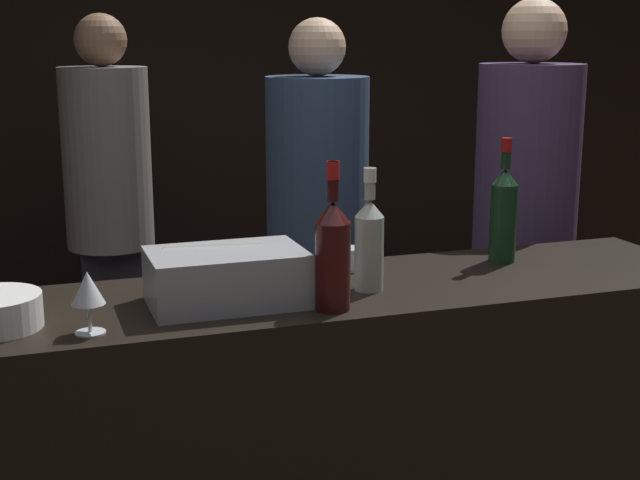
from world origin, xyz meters
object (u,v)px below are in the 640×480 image
object	(u,v)px
wine_glass	(88,290)
person_blond_tee	(524,235)
ice_bin_with_bottles	(226,274)
red_wine_bottle_tall	(333,252)
person_in_hoodie	(317,226)
red_wine_bottle_burgundy	(504,212)
candle_votive	(352,259)
person_grey_polo	(109,205)
white_wine_bottle	(369,241)

from	to	relation	value
wine_glass	person_blond_tee	world-z (taller)	person_blond_tee
ice_bin_with_bottles	wine_glass	bearing A→B (deg)	-160.02
red_wine_bottle_tall	person_in_hoodie	size ratio (longest dim) A/B	0.20
red_wine_bottle_burgundy	wine_glass	bearing A→B (deg)	-166.99
ice_bin_with_bottles	red_wine_bottle_tall	xyz separation A→B (m)	(0.22, -0.12, 0.06)
person_blond_tee	red_wine_bottle_tall	bearing A→B (deg)	50.37
wine_glass	red_wine_bottle_burgundy	xyz separation A→B (m)	(1.15, 0.27, 0.05)
red_wine_bottle_burgundy	person_in_hoodie	distance (m)	1.03
wine_glass	person_in_hoodie	xyz separation A→B (m)	(0.94, 1.25, -0.18)
candle_votive	red_wine_bottle_burgundy	xyz separation A→B (m)	(0.43, -0.05, 0.11)
red_wine_bottle_tall	person_blond_tee	size ratio (longest dim) A/B	0.19
red_wine_bottle_burgundy	person_grey_polo	distance (m)	1.84
candle_votive	person_blond_tee	xyz separation A→B (m)	(0.78, 0.39, -0.07)
candle_votive	white_wine_bottle	size ratio (longest dim) A/B	0.22
white_wine_bottle	candle_votive	bearing A→B (deg)	81.43
person_in_hoodie	person_blond_tee	bearing A→B (deg)	88.65
person_in_hoodie	person_grey_polo	size ratio (longest dim) A/B	0.99
person_blond_tee	candle_votive	bearing A→B (deg)	40.07
ice_bin_with_bottles	person_grey_polo	xyz separation A→B (m)	(-0.10, 1.73, -0.14)
red_wine_bottle_burgundy	person_grey_polo	xyz separation A→B (m)	(-0.92, 1.58, -0.21)
candle_votive	person_blond_tee	bearing A→B (deg)	26.68
wine_glass	person_in_hoodie	distance (m)	1.58
red_wine_bottle_burgundy	person_in_hoodie	xyz separation A→B (m)	(-0.21, 0.99, -0.23)
red_wine_bottle_burgundy	person_blond_tee	world-z (taller)	person_blond_tee
candle_votive	person_grey_polo	bearing A→B (deg)	107.83
wine_glass	person_blond_tee	xyz separation A→B (m)	(1.50, 0.71, -0.14)
ice_bin_with_bottles	red_wine_bottle_tall	world-z (taller)	red_wine_bottle_tall
wine_glass	candle_votive	xyz separation A→B (m)	(0.72, 0.32, -0.07)
red_wine_bottle_burgundy	white_wine_bottle	xyz separation A→B (m)	(-0.46, -0.15, -0.02)
candle_votive	red_wine_bottle_burgundy	distance (m)	0.45
red_wine_bottle_burgundy	white_wine_bottle	bearing A→B (deg)	-162.43
wine_glass	person_blond_tee	distance (m)	1.66
red_wine_bottle_tall	white_wine_bottle	distance (m)	0.19
white_wine_bottle	person_in_hoodie	bearing A→B (deg)	77.62
wine_glass	candle_votive	distance (m)	0.79
person_blond_tee	person_grey_polo	size ratio (longest dim) A/B	1.02
wine_glass	white_wine_bottle	bearing A→B (deg)	9.85
red_wine_bottle_burgundy	white_wine_bottle	size ratio (longest dim) A/B	1.13
person_in_hoodie	candle_votive	bearing A→B (deg)	29.56
white_wine_bottle	person_grey_polo	world-z (taller)	person_grey_polo
ice_bin_with_bottles	red_wine_bottle_burgundy	bearing A→B (deg)	10.15
candle_votive	red_wine_bottle_burgundy	size ratio (longest dim) A/B	0.19
person_blond_tee	person_in_hoodie	bearing A→B (deg)	-30.71
wine_glass	person_blond_tee	size ratio (longest dim) A/B	0.08
wine_glass	red_wine_bottle_tall	bearing A→B (deg)	-0.56
person_in_hoodie	person_blond_tee	size ratio (longest dim) A/B	0.97
red_wine_bottle_tall	ice_bin_with_bottles	bearing A→B (deg)	151.10
person_blond_tee	red_wine_bottle_burgundy	bearing A→B (deg)	65.39
ice_bin_with_bottles	white_wine_bottle	size ratio (longest dim) A/B	1.18
wine_glass	red_wine_bottle_burgundy	bearing A→B (deg)	13.01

